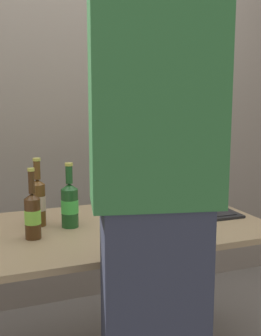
{
  "coord_description": "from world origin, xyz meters",
  "views": [
    {
      "loc": [
        -0.62,
        -1.72,
        1.3
      ],
      "look_at": [
        0.06,
        0.0,
        0.99
      ],
      "focal_mm": 45.64,
      "sensor_mm": 36.0,
      "label": 1
    }
  ],
  "objects_px": {
    "beer_bottle_green": "(33,214)",
    "laptop": "(195,202)",
    "beer_bottle_amber": "(70,204)",
    "person_figure": "(155,205)",
    "beer_bottle_brown": "(38,200)"
  },
  "relations": [
    {
      "from": "laptop",
      "to": "beer_bottle_brown",
      "type": "xyz_separation_m",
      "value": [
        -0.75,
        0.06,
        0.06
      ]
    },
    {
      "from": "beer_bottle_amber",
      "to": "laptop",
      "type": "bearing_deg",
      "value": 0.74
    },
    {
      "from": "beer_bottle_brown",
      "to": "person_figure",
      "type": "height_order",
      "value": "person_figure"
    },
    {
      "from": "laptop",
      "to": "person_figure",
      "type": "distance_m",
      "value": 0.82
    },
    {
      "from": "beer_bottle_green",
      "to": "beer_bottle_amber",
      "type": "bearing_deg",
      "value": 29.53
    },
    {
      "from": "beer_bottle_amber",
      "to": "person_figure",
      "type": "bearing_deg",
      "value": -78.79
    },
    {
      "from": "beer_bottle_green",
      "to": "beer_bottle_brown",
      "type": "bearing_deg",
      "value": 73.46
    },
    {
      "from": "laptop",
      "to": "beer_bottle_brown",
      "type": "distance_m",
      "value": 0.75
    },
    {
      "from": "beer_bottle_green",
      "to": "laptop",
      "type": "bearing_deg",
      "value": 7.6
    },
    {
      "from": "laptop",
      "to": "beer_bottle_amber",
      "type": "xyz_separation_m",
      "value": [
        -0.62,
        -0.01,
        0.05
      ]
    },
    {
      "from": "beer_bottle_brown",
      "to": "beer_bottle_green",
      "type": "bearing_deg",
      "value": -106.54
    },
    {
      "from": "laptop",
      "to": "beer_bottle_green",
      "type": "height_order",
      "value": "beer_bottle_green"
    },
    {
      "from": "beer_bottle_brown",
      "to": "laptop",
      "type": "bearing_deg",
      "value": -4.66
    },
    {
      "from": "beer_bottle_amber",
      "to": "person_figure",
      "type": "xyz_separation_m",
      "value": [
        0.12,
        -0.61,
        0.13
      ]
    },
    {
      "from": "beer_bottle_brown",
      "to": "beer_bottle_amber",
      "type": "height_order",
      "value": "beer_bottle_brown"
    }
  ]
}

